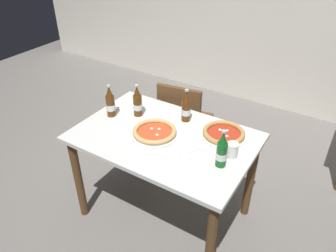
{
  "coord_description": "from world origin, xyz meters",
  "views": [
    {
      "loc": [
        0.97,
        -1.5,
        2.0
      ],
      "look_at": [
        0.0,
        0.05,
        0.8
      ],
      "focal_mm": 34.54,
      "sensor_mm": 36.0,
      "label": 1
    }
  ],
  "objects": [
    {
      "name": "beer_bottle_center",
      "position": [
        -0.31,
        0.13,
        0.85
      ],
      "size": [
        0.07,
        0.07,
        0.25
      ],
      "color": "#512D0F",
      "rests_on": "dining_table_main"
    },
    {
      "name": "chair_behind_table",
      "position": [
        -0.19,
        0.61,
        0.48
      ],
      "size": [
        0.45,
        0.45,
        0.85
      ],
      "rotation": [
        0.0,
        0.0,
        3.28
      ],
      "color": "brown",
      "rests_on": "ground_plane"
    },
    {
      "name": "beer_bottle_right",
      "position": [
        -0.47,
        0.02,
        0.85
      ],
      "size": [
        0.07,
        0.07,
        0.25
      ],
      "color": "#512D0F",
      "rests_on": "dining_table_main"
    },
    {
      "name": "beer_bottle_left",
      "position": [
        0.45,
        -0.08,
        0.85
      ],
      "size": [
        0.07,
        0.07,
        0.25
      ],
      "color": "#14591E",
      "rests_on": "dining_table_main"
    },
    {
      "name": "napkin_with_cutlery",
      "position": [
        0.26,
        -0.07,
        0.75
      ],
      "size": [
        0.24,
        0.24,
        0.01
      ],
      "color": "white",
      "rests_on": "dining_table_main"
    },
    {
      "name": "paper_cup",
      "position": [
        0.47,
        0.04,
        0.8
      ],
      "size": [
        0.07,
        0.07,
        0.09
      ],
      "primitive_type": "cylinder",
      "color": "white",
      "rests_on": "dining_table_main"
    },
    {
      "name": "pizza_marinara_far",
      "position": [
        0.34,
        0.21,
        0.77
      ],
      "size": [
        0.31,
        0.31,
        0.04
      ],
      "color": "white",
      "rests_on": "dining_table_main"
    },
    {
      "name": "pizza_margherita_near",
      "position": [
        -0.06,
        -0.02,
        0.77
      ],
      "size": [
        0.32,
        0.32,
        0.04
      ],
      "color": "white",
      "rests_on": "dining_table_main"
    },
    {
      "name": "beer_bottle_extra",
      "position": [
        0.03,
        0.25,
        0.85
      ],
      "size": [
        0.07,
        0.07,
        0.25
      ],
      "color": "#512D0F",
      "rests_on": "dining_table_main"
    },
    {
      "name": "dining_table_main",
      "position": [
        0.0,
        0.0,
        0.64
      ],
      "size": [
        1.2,
        0.8,
        0.75
      ],
      "color": "silver",
      "rests_on": "ground_plane"
    },
    {
      "name": "ground_plane",
      "position": [
        0.0,
        0.0,
        0.0
      ],
      "size": [
        8.0,
        8.0,
        0.0
      ],
      "primitive_type": "plane",
      "color": "slate"
    }
  ]
}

